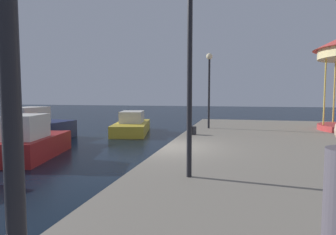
{
  "coord_description": "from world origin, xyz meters",
  "views": [
    {
      "loc": [
        2.59,
        -10.24,
        2.71
      ],
      "look_at": [
        -0.41,
        2.28,
        1.7
      ],
      "focal_mm": 30.4,
      "sensor_mm": 36.0,
      "label": 1
    }
  ],
  "objects_px": {
    "motorboat_navy": "(37,128)",
    "bollard_center": "(190,131)",
    "motorboat_red": "(33,142)",
    "lamp_post_far_end": "(209,77)",
    "lamp_post_mid_promenade": "(190,42)",
    "bollard_south": "(194,130)",
    "motorboat_yellow": "(132,125)"
  },
  "relations": [
    {
      "from": "motorboat_red",
      "to": "bollard_center",
      "type": "xyz_separation_m",
      "value": [
        6.35,
        3.11,
        0.3
      ]
    },
    {
      "from": "motorboat_red",
      "to": "lamp_post_far_end",
      "type": "xyz_separation_m",
      "value": [
        6.97,
        6.07,
        3.04
      ]
    },
    {
      "from": "motorboat_yellow",
      "to": "bollard_center",
      "type": "xyz_separation_m",
      "value": [
        5.12,
        -5.63,
        0.43
      ]
    },
    {
      "from": "motorboat_navy",
      "to": "lamp_post_far_end",
      "type": "height_order",
      "value": "lamp_post_far_end"
    },
    {
      "from": "motorboat_red",
      "to": "motorboat_yellow",
      "type": "relative_size",
      "value": 0.75
    },
    {
      "from": "lamp_post_far_end",
      "to": "bollard_south",
      "type": "bearing_deg",
      "value": -98.87
    },
    {
      "from": "motorboat_navy",
      "to": "bollard_south",
      "type": "xyz_separation_m",
      "value": [
        9.39,
        -0.74,
        0.24
      ]
    },
    {
      "from": "motorboat_red",
      "to": "motorboat_yellow",
      "type": "xyz_separation_m",
      "value": [
        1.24,
        8.74,
        -0.13
      ]
    },
    {
      "from": "motorboat_red",
      "to": "bollard_center",
      "type": "relative_size",
      "value": 11.41
    },
    {
      "from": "motorboat_yellow",
      "to": "lamp_post_far_end",
      "type": "height_order",
      "value": "lamp_post_far_end"
    },
    {
      "from": "motorboat_navy",
      "to": "bollard_center",
      "type": "bearing_deg",
      "value": -5.18
    },
    {
      "from": "motorboat_yellow",
      "to": "lamp_post_mid_promenade",
      "type": "xyz_separation_m",
      "value": [
        6.21,
        -12.68,
        3.34
      ]
    },
    {
      "from": "motorboat_yellow",
      "to": "bollard_south",
      "type": "distance_m",
      "value": 7.67
    },
    {
      "from": "lamp_post_mid_promenade",
      "to": "lamp_post_far_end",
      "type": "distance_m",
      "value": 10.02
    },
    {
      "from": "bollard_south",
      "to": "lamp_post_far_end",
      "type": "bearing_deg",
      "value": 81.13
    },
    {
      "from": "motorboat_navy",
      "to": "bollard_center",
      "type": "height_order",
      "value": "motorboat_navy"
    },
    {
      "from": "motorboat_red",
      "to": "lamp_post_far_end",
      "type": "distance_m",
      "value": 9.73
    },
    {
      "from": "motorboat_red",
      "to": "bollard_south",
      "type": "bearing_deg",
      "value": 26.2
    },
    {
      "from": "motorboat_red",
      "to": "lamp_post_far_end",
      "type": "relative_size",
      "value": 1.06
    },
    {
      "from": "motorboat_yellow",
      "to": "bollard_center",
      "type": "distance_m",
      "value": 7.62
    },
    {
      "from": "motorboat_navy",
      "to": "bollard_south",
      "type": "relative_size",
      "value": 11.63
    },
    {
      "from": "motorboat_red",
      "to": "lamp_post_far_end",
      "type": "bearing_deg",
      "value": 41.05
    },
    {
      "from": "motorboat_yellow",
      "to": "lamp_post_far_end",
      "type": "distance_m",
      "value": 7.08
    },
    {
      "from": "motorboat_navy",
      "to": "lamp_post_far_end",
      "type": "distance_m",
      "value": 10.5
    },
    {
      "from": "motorboat_navy",
      "to": "lamp_post_far_end",
      "type": "xyz_separation_m",
      "value": [
        9.84,
        2.12,
        2.98
      ]
    },
    {
      "from": "lamp_post_mid_promenade",
      "to": "motorboat_red",
      "type": "bearing_deg",
      "value": 152.13
    },
    {
      "from": "lamp_post_mid_promenade",
      "to": "lamp_post_far_end",
      "type": "height_order",
      "value": "lamp_post_mid_promenade"
    },
    {
      "from": "motorboat_navy",
      "to": "lamp_post_far_end",
      "type": "bearing_deg",
      "value": 12.16
    },
    {
      "from": "lamp_post_far_end",
      "to": "bollard_south",
      "type": "relative_size",
      "value": 10.75
    },
    {
      "from": "lamp_post_far_end",
      "to": "motorboat_navy",
      "type": "bearing_deg",
      "value": -167.84
    },
    {
      "from": "motorboat_yellow",
      "to": "lamp_post_mid_promenade",
      "type": "relative_size",
      "value": 1.32
    },
    {
      "from": "lamp_post_mid_promenade",
      "to": "bollard_south",
      "type": "distance_m",
      "value": 7.78
    }
  ]
}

